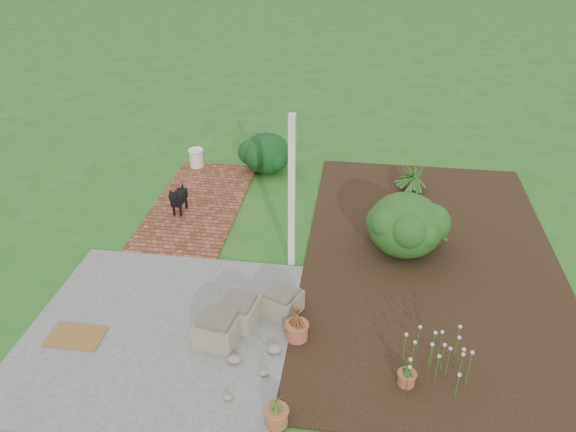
# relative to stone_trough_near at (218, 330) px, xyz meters

# --- Properties ---
(ground) EXTENTS (80.00, 80.00, 0.00)m
(ground) POSITION_rel_stone_trough_near_xyz_m (0.40, 1.79, -0.21)
(ground) COLOR #28591C
(ground) RESTS_ON ground
(concrete_patio) EXTENTS (3.50, 3.50, 0.04)m
(concrete_patio) POSITION_rel_stone_trough_near_xyz_m (-0.85, 0.04, -0.19)
(concrete_patio) COLOR #5C5C5A
(concrete_patio) RESTS_ON ground
(brick_path) EXTENTS (1.60, 3.50, 0.04)m
(brick_path) POSITION_rel_stone_trough_near_xyz_m (-1.30, 3.54, -0.19)
(brick_path) COLOR brown
(brick_path) RESTS_ON ground
(garden_bed) EXTENTS (4.00, 7.00, 0.03)m
(garden_bed) POSITION_rel_stone_trough_near_xyz_m (2.90, 2.29, -0.20)
(garden_bed) COLOR black
(garden_bed) RESTS_ON ground
(veranda_post) EXTENTS (0.10, 0.10, 2.50)m
(veranda_post) POSITION_rel_stone_trough_near_xyz_m (0.70, 1.89, 1.04)
(veranda_post) COLOR white
(veranda_post) RESTS_ON ground
(stone_trough_near) EXTENTS (0.59, 0.59, 0.34)m
(stone_trough_near) POSITION_rel_stone_trough_near_xyz_m (0.00, 0.00, 0.00)
(stone_trough_near) COLOR gray
(stone_trough_near) RESTS_ON concrete_patio
(stone_trough_mid) EXTENTS (0.61, 0.61, 0.31)m
(stone_trough_mid) POSITION_rel_stone_trough_near_xyz_m (0.73, 0.67, -0.02)
(stone_trough_mid) COLOR #716D55
(stone_trough_mid) RESTS_ON concrete_patio
(stone_trough_far) EXTENTS (0.58, 0.58, 0.33)m
(stone_trough_far) POSITION_rel_stone_trough_near_xyz_m (0.18, 0.37, -0.01)
(stone_trough_far) COLOR #786D5C
(stone_trough_far) RESTS_ON concrete_patio
(coir_doormat) EXTENTS (0.73, 0.47, 0.02)m
(coir_doormat) POSITION_rel_stone_trough_near_xyz_m (-1.88, -0.22, -0.16)
(coir_doormat) COLOR brown
(coir_doormat) RESTS_ON concrete_patio
(black_dog) EXTENTS (0.20, 0.61, 0.53)m
(black_dog) POSITION_rel_stone_trough_near_xyz_m (-1.52, 3.13, 0.14)
(black_dog) COLOR black
(black_dog) RESTS_ON brick_path
(cream_ceramic_urn) EXTENTS (0.37, 0.37, 0.38)m
(cream_ceramic_urn) POSITION_rel_stone_trough_near_xyz_m (-1.76, 5.09, 0.02)
(cream_ceramic_urn) COLOR #F1E9C6
(cream_ceramic_urn) RESTS_ON brick_path
(evergreen_shrub) EXTENTS (1.54, 1.54, 1.02)m
(evergreen_shrub) POSITION_rel_stone_trough_near_xyz_m (2.45, 2.49, 0.33)
(evergreen_shrub) COLOR #1B3D13
(evergreen_shrub) RESTS_ON garden_bed
(agapanthus_clump_back) EXTENTS (1.21, 1.21, 0.85)m
(agapanthus_clump_back) POSITION_rel_stone_trough_near_xyz_m (2.75, 2.67, 0.24)
(agapanthus_clump_back) COLOR #0E3A16
(agapanthus_clump_back) RESTS_ON garden_bed
(agapanthus_clump_front) EXTENTS (1.01, 1.01, 0.71)m
(agapanthus_clump_front) POSITION_rel_stone_trough_near_xyz_m (2.68, 4.60, 0.18)
(agapanthus_clump_front) COLOR #1A430E
(agapanthus_clump_front) RESTS_ON garden_bed
(pink_flower_patch) EXTENTS (1.15, 1.15, 0.55)m
(pink_flower_patch) POSITION_rel_stone_trough_near_xyz_m (2.74, -0.18, 0.10)
(pink_flower_patch) COLOR #113D0F
(pink_flower_patch) RESTS_ON garden_bed
(terracotta_pot_bronze) EXTENTS (0.38, 0.38, 0.24)m
(terracotta_pot_bronze) POSITION_rel_stone_trough_near_xyz_m (1.00, 0.19, -0.06)
(terracotta_pot_bronze) COLOR #A85939
(terracotta_pot_bronze) RESTS_ON garden_bed
(terracotta_pot_small_left) EXTENTS (0.27, 0.27, 0.17)m
(terracotta_pot_small_left) POSITION_rel_stone_trough_near_xyz_m (2.40, -0.41, -0.09)
(terracotta_pot_small_left) COLOR #A05536
(terracotta_pot_small_left) RESTS_ON garden_bed
(terracotta_pot_small_right) EXTENTS (0.26, 0.26, 0.21)m
(terracotta_pot_small_right) POSITION_rel_stone_trough_near_xyz_m (0.95, -1.19, -0.07)
(terracotta_pot_small_right) COLOR #A35937
(terracotta_pot_small_right) RESTS_ON garden_bed
(purple_flowering_bush) EXTENTS (1.31, 1.31, 0.84)m
(purple_flowering_bush) POSITION_rel_stone_trough_near_xyz_m (-0.27, 5.17, 0.21)
(purple_flowering_bush) COLOR black
(purple_flowering_bush) RESTS_ON ground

